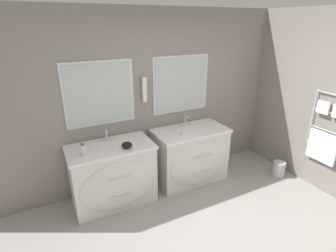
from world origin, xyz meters
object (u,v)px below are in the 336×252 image
Objects in this scene: vanity_left at (113,175)px; vanity_right at (191,155)px; amenity_bowl at (127,145)px; toiletry_bottle at (83,150)px; waste_bin at (279,169)px.

vanity_left is 1.00× the size of vanity_right.
amenity_bowl is (-1.07, -0.11, 0.47)m from vanity_right.
vanity_left is at bearing 9.88° from toiletry_bottle.
waste_bin is at bearing -9.73° from toiletry_bottle.
vanity_right is 7.11× the size of toiletry_bottle.
vanity_left is 1.25m from vanity_right.
vanity_left reaches higher than waste_bin.
vanity_left is at bearing 167.66° from waste_bin.
vanity_left is 0.52m from amenity_bowl.
vanity_right reaches higher than waste_bin.
toiletry_bottle is 0.55m from amenity_bowl.
toiletry_bottle is at bearing -170.12° from vanity_left.
toiletry_bottle is (-0.36, -0.06, 0.50)m from vanity_left.
vanity_right is 4.51× the size of waste_bin.
vanity_right is 8.26× the size of amenity_bowl.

